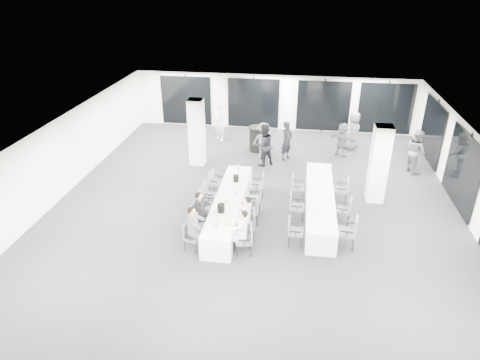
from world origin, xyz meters
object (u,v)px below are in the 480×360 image
object	(u,v)px
banquet_table_side	(320,203)
chair_side_left_near	(293,229)
standing_guest_e	(354,129)
standing_guest_g	(219,120)
chair_main_right_second	(250,223)
chair_side_left_mid	(295,205)
cocktail_table	(257,139)
chair_main_left_fourth	(208,193)
chair_main_right_mid	(253,209)
standing_guest_f	(342,138)
chair_main_left_second	(197,217)
ice_bucket_near	(221,208)
chair_side_right_near	(350,230)
chair_main_right_near	(247,238)
standing_guest_a	(287,138)
standing_guest_c	(263,139)
chair_main_left_near	(191,235)
chair_main_right_fourth	(256,197)
ice_bucket_far	(236,178)
chair_side_left_far	(296,185)
chair_main_left_far	(215,180)
chair_side_right_far	(343,188)
chair_main_left_mid	(203,203)
standing_guest_h	(416,148)
chair_side_right_mid	(346,208)
chair_main_right_far	(259,184)
standing_guest_b	(264,142)
banquet_table_main	(229,207)

from	to	relation	value
banquet_table_side	chair_side_left_near	bearing A→B (deg)	-112.86
standing_guest_e	standing_guest_g	distance (m)	6.25
chair_main_right_second	chair_side_left_mid	xyz separation A→B (m)	(1.31, 1.33, 0.02)
cocktail_table	standing_guest_e	distance (m)	4.40
chair_main_left_fourth	chair_side_left_mid	distance (m)	3.00
chair_main_right_mid	standing_guest_f	size ratio (longest dim) A/B	0.54
chair_main_left_second	ice_bucket_near	bearing A→B (deg)	103.79
chair_side_right_near	standing_guest_e	xyz separation A→B (m)	(0.76, 7.93, 0.40)
chair_main_right_mid	chair_main_left_second	bearing A→B (deg)	107.30
chair_main_right_near	standing_guest_a	bearing A→B (deg)	-17.93
standing_guest_f	standing_guest_c	bearing A→B (deg)	46.16
chair_main_left_near	chair_side_left_near	size ratio (longest dim) A/B	0.95
standing_guest_g	chair_side_left_mid	bearing A→B (deg)	-23.65
chair_main_right_fourth	standing_guest_g	distance (m)	7.04
ice_bucket_far	chair_main_left_fourth	bearing A→B (deg)	-145.63
chair_main_left_near	standing_guest_c	distance (m)	7.10
chair_side_left_mid	chair_side_left_far	distance (m)	1.49
ice_bucket_near	chair_side_right_near	bearing A→B (deg)	-2.98
chair_main_right_mid	chair_side_left_mid	distance (m)	1.38
chair_main_left_far	chair_main_right_fourth	xyz separation A→B (m)	(1.66, -1.16, 0.05)
chair_side_right_far	standing_guest_a	xyz separation A→B (m)	(-2.17, 3.52, 0.42)
standing_guest_e	standing_guest_f	bearing A→B (deg)	154.71
chair_main_left_near	chair_main_right_fourth	xyz separation A→B (m)	(1.66, 2.43, 0.08)
banquet_table_side	chair_main_left_mid	distance (m)	3.92
chair_side_right_far	standing_guest_h	size ratio (longest dim) A/B	0.47
chair_side_right_mid	standing_guest_c	size ratio (longest dim) A/B	0.47
ice_bucket_far	chair_main_left_near	bearing A→B (deg)	-105.45
chair_side_left_mid	chair_side_right_near	size ratio (longest dim) A/B	0.93
chair_side_left_near	chair_main_right_fourth	bearing A→B (deg)	-142.30
chair_main_left_near	chair_side_left_mid	size ratio (longest dim) A/B	0.90
chair_main_right_far	standing_guest_b	world-z (taller)	standing_guest_b
chair_main_left_fourth	chair_side_left_near	distance (m)	3.51
chair_main_left_far	chair_side_left_near	distance (m)	4.16
cocktail_table	standing_guest_h	xyz separation A→B (m)	(6.56, -1.33, 0.45)
standing_guest_b	standing_guest_h	size ratio (longest dim) A/B	1.01
chair_side_right_mid	standing_guest_c	distance (m)	5.70
chair_main_left_near	ice_bucket_near	bearing A→B (deg)	157.15
chair_main_left_second	chair_main_left_far	xyz separation A→B (m)	(0.01, 2.71, -0.05)
chair_main_right_second	standing_guest_e	distance (m)	8.76
chair_main_left_fourth	standing_guest_g	world-z (taller)	standing_guest_g
chair_main_left_near	chair_main_right_mid	bearing A→B (deg)	149.55
chair_main_right_fourth	standing_guest_h	bearing A→B (deg)	-58.58
chair_main_right_near	chair_side_left_far	size ratio (longest dim) A/B	1.08
standing_guest_h	chair_side_left_near	bearing A→B (deg)	117.98
chair_main_right_mid	ice_bucket_far	world-z (taller)	ice_bucket_far
chair_main_right_second	chair_main_left_fourth	bearing A→B (deg)	36.54
cocktail_table	standing_guest_g	size ratio (longest dim) A/B	0.55
chair_main_right_second	chair_main_right_mid	world-z (taller)	chair_main_right_mid
cocktail_table	ice_bucket_near	xyz separation A→B (m)	(-0.36, -6.91, 0.32)
banquet_table_main	standing_guest_e	xyz separation A→B (m)	(4.58, 6.77, 0.61)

